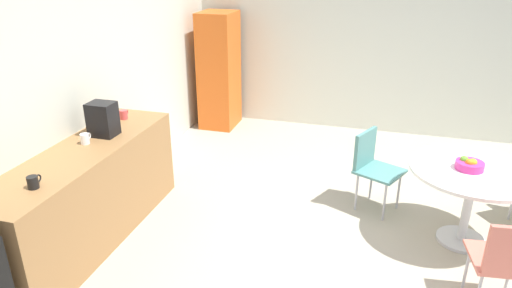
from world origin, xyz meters
TOP-DOWN VIEW (x-y plane):
  - ground_plane at (0.00, 0.00)m, footprint 6.00×6.00m
  - wall_back at (0.00, 3.00)m, footprint 6.00×0.10m
  - wall_side_right at (3.00, 0.00)m, footprint 0.10×6.00m
  - counter_block at (-0.67, 2.65)m, footprint 2.25×0.60m
  - locker_cabinet at (2.55, 2.55)m, footprint 0.60×0.50m
  - round_table at (0.23, -0.69)m, footprint 1.11×1.11m
  - chair_teal at (0.64, 0.19)m, footprint 0.56×0.56m
  - chair_coral at (-0.74, -0.81)m, footprint 0.47×0.47m
  - fruit_bowl at (0.21, -0.63)m, footprint 0.24×0.24m
  - mug_white at (-0.52, 2.70)m, footprint 0.13×0.08m
  - mug_green at (-1.36, 2.55)m, footprint 0.13×0.08m
  - mug_red at (0.16, 2.72)m, footprint 0.13×0.08m
  - coffee_maker at (-0.29, 2.65)m, footprint 0.20×0.24m

SIDE VIEW (x-z plane):
  - ground_plane at x=0.00m, z-range 0.00..0.00m
  - counter_block at x=-0.67m, z-range 0.00..0.90m
  - chair_teal at x=0.64m, z-range 0.11..0.94m
  - chair_coral at x=-0.74m, z-range 0.11..0.94m
  - round_table at x=0.23m, z-range 0.24..0.99m
  - fruit_bowl at x=0.21m, z-range 0.74..0.85m
  - locker_cabinet at x=2.55m, z-range 0.00..1.71m
  - mug_white at x=-0.52m, z-range 0.90..1.00m
  - mug_green at x=-1.36m, z-range 0.90..1.00m
  - mug_red at x=0.16m, z-range 0.90..1.00m
  - coffee_maker at x=-0.29m, z-range 0.90..1.22m
  - wall_back at x=0.00m, z-range 0.00..2.60m
  - wall_side_right at x=3.00m, z-range 0.00..2.60m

